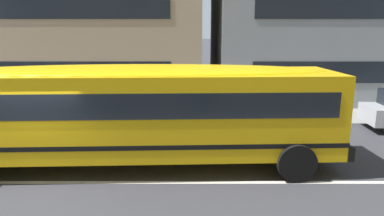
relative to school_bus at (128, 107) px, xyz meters
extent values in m
plane|color=#38383D|center=(-2.13, -1.21, -1.79)|extent=(400.00, 400.00, 0.00)
cube|color=gray|center=(-2.13, 6.34, -1.79)|extent=(120.00, 3.00, 0.01)
cube|color=silver|center=(-2.13, -1.21, -1.79)|extent=(110.00, 0.16, 0.01)
cube|color=yellow|center=(0.26, 0.01, -0.12)|extent=(11.63, 3.07, 2.31)
cube|color=black|center=(6.11, 0.24, -1.08)|extent=(0.31, 2.63, 0.38)
cube|color=black|center=(0.26, 0.01, 0.30)|extent=(10.94, 3.08, 0.67)
cube|color=black|center=(0.26, 0.01, -0.80)|extent=(11.65, 3.10, 0.13)
ellipsoid|color=yellow|center=(0.26, 0.01, 1.04)|extent=(11.16, 2.84, 0.38)
cylinder|color=red|center=(-3.49, 1.37, -0.23)|extent=(0.48, 0.48, 0.03)
cylinder|color=black|center=(-4.17, 1.15, -1.27)|extent=(1.06, 0.33, 1.05)
cylinder|color=black|center=(4.69, -1.13, -1.27)|extent=(1.06, 0.33, 1.05)
cylinder|color=black|center=(4.59, 1.49, -1.27)|extent=(1.06, 0.33, 1.05)
cylinder|color=black|center=(9.73, 4.70, -1.49)|extent=(0.61, 0.21, 0.60)
cube|color=black|center=(-7.47, 7.82, 0.13)|extent=(16.62, 0.04, 1.10)
cube|color=black|center=(-7.47, 7.82, 3.33)|extent=(16.62, 0.04, 1.10)
camera|label=1|loc=(1.91, -9.76, 2.14)|focal=32.19mm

